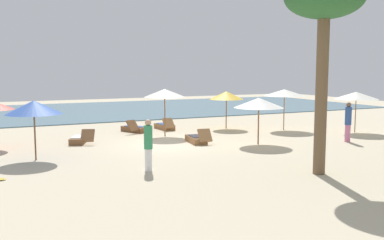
{
  "coord_description": "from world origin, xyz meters",
  "views": [
    {
      "loc": [
        -7.46,
        -17.98,
        3.39
      ],
      "look_at": [
        1.01,
        -0.35,
        1.1
      ],
      "focal_mm": 41.92,
      "sensor_mm": 36.0,
      "label": 1
    }
  ],
  "objects_px": {
    "lounger_1": "(134,129)",
    "umbrella_6": "(356,96)",
    "umbrella_5": "(165,93)",
    "lounger_0": "(80,139)",
    "umbrella_3": "(284,93)",
    "umbrella_4": "(226,95)",
    "umbrella_2": "(259,103)",
    "lounger_3": "(165,126)",
    "person_0": "(148,145)",
    "person_1": "(348,121)",
    "lounger_2": "(197,139)",
    "palm_2": "(324,5)",
    "umbrella_0": "(34,107)"
  },
  "relations": [
    {
      "from": "umbrella_2",
      "to": "umbrella_4",
      "type": "relative_size",
      "value": 1.06
    },
    {
      "from": "lounger_3",
      "to": "lounger_1",
      "type": "bearing_deg",
      "value": -172.28
    },
    {
      "from": "umbrella_4",
      "to": "person_0",
      "type": "height_order",
      "value": "umbrella_4"
    },
    {
      "from": "lounger_1",
      "to": "lounger_0",
      "type": "bearing_deg",
      "value": -145.52
    },
    {
      "from": "umbrella_0",
      "to": "palm_2",
      "type": "height_order",
      "value": "palm_2"
    },
    {
      "from": "lounger_1",
      "to": "umbrella_6",
      "type": "bearing_deg",
      "value": -26.41
    },
    {
      "from": "umbrella_3",
      "to": "person_0",
      "type": "relative_size",
      "value": 1.32
    },
    {
      "from": "umbrella_6",
      "to": "lounger_2",
      "type": "height_order",
      "value": "umbrella_6"
    },
    {
      "from": "umbrella_2",
      "to": "umbrella_4",
      "type": "xyz_separation_m",
      "value": [
        1.33,
        5.15,
        0.01
      ]
    },
    {
      "from": "lounger_2",
      "to": "lounger_3",
      "type": "relative_size",
      "value": 1.01
    },
    {
      "from": "umbrella_2",
      "to": "umbrella_5",
      "type": "relative_size",
      "value": 0.94
    },
    {
      "from": "umbrella_4",
      "to": "umbrella_5",
      "type": "height_order",
      "value": "umbrella_5"
    },
    {
      "from": "umbrella_6",
      "to": "person_1",
      "type": "xyz_separation_m",
      "value": [
        -2.56,
        -2.07,
        -1.01
      ]
    },
    {
      "from": "lounger_3",
      "to": "person_0",
      "type": "xyz_separation_m",
      "value": [
        -4.27,
        -9.05,
        0.71
      ]
    },
    {
      "from": "umbrella_3",
      "to": "person_1",
      "type": "height_order",
      "value": "umbrella_3"
    },
    {
      "from": "umbrella_4",
      "to": "lounger_1",
      "type": "bearing_deg",
      "value": 170.29
    },
    {
      "from": "umbrella_5",
      "to": "lounger_2",
      "type": "distance_m",
      "value": 3.29
    },
    {
      "from": "lounger_1",
      "to": "palm_2",
      "type": "height_order",
      "value": "palm_2"
    },
    {
      "from": "umbrella_5",
      "to": "umbrella_6",
      "type": "bearing_deg",
      "value": -19.04
    },
    {
      "from": "person_0",
      "to": "person_1",
      "type": "height_order",
      "value": "person_1"
    },
    {
      "from": "umbrella_3",
      "to": "lounger_1",
      "type": "distance_m",
      "value": 8.33
    },
    {
      "from": "lounger_1",
      "to": "palm_2",
      "type": "distance_m",
      "value": 12.85
    },
    {
      "from": "lounger_2",
      "to": "person_1",
      "type": "distance_m",
      "value": 6.98
    },
    {
      "from": "umbrella_0",
      "to": "lounger_2",
      "type": "xyz_separation_m",
      "value": [
        7.04,
        0.84,
        -1.78
      ]
    },
    {
      "from": "lounger_0",
      "to": "lounger_1",
      "type": "xyz_separation_m",
      "value": [
        3.34,
        2.29,
        0.0
      ]
    },
    {
      "from": "umbrella_0",
      "to": "umbrella_5",
      "type": "relative_size",
      "value": 0.94
    },
    {
      "from": "palm_2",
      "to": "umbrella_4",
      "type": "bearing_deg",
      "value": 75.67
    },
    {
      "from": "umbrella_6",
      "to": "lounger_2",
      "type": "distance_m",
      "value": 9.14
    },
    {
      "from": "lounger_2",
      "to": "palm_2",
      "type": "height_order",
      "value": "palm_2"
    },
    {
      "from": "umbrella_3",
      "to": "lounger_1",
      "type": "xyz_separation_m",
      "value": [
        -7.63,
        2.76,
        -1.86
      ]
    },
    {
      "from": "umbrella_5",
      "to": "lounger_0",
      "type": "distance_m",
      "value": 4.75
    },
    {
      "from": "umbrella_3",
      "to": "umbrella_4",
      "type": "relative_size",
      "value": 1.08
    },
    {
      "from": "umbrella_4",
      "to": "person_0",
      "type": "xyz_separation_m",
      "value": [
        -7.52,
        -7.93,
        -0.97
      ]
    },
    {
      "from": "umbrella_2",
      "to": "lounger_2",
      "type": "distance_m",
      "value": 3.22
    },
    {
      "from": "umbrella_5",
      "to": "lounger_0",
      "type": "bearing_deg",
      "value": -174.94
    },
    {
      "from": "person_0",
      "to": "person_1",
      "type": "relative_size",
      "value": 0.94
    },
    {
      "from": "person_1",
      "to": "lounger_3",
      "type": "bearing_deg",
      "value": 128.71
    },
    {
      "from": "umbrella_3",
      "to": "palm_2",
      "type": "bearing_deg",
      "value": -120.94
    },
    {
      "from": "umbrella_0",
      "to": "umbrella_2",
      "type": "bearing_deg",
      "value": -4.16
    },
    {
      "from": "umbrella_5",
      "to": "lounger_2",
      "type": "bearing_deg",
      "value": -79.08
    },
    {
      "from": "palm_2",
      "to": "umbrella_6",
      "type": "bearing_deg",
      "value": 38.38
    },
    {
      "from": "umbrella_4",
      "to": "umbrella_0",
      "type": "bearing_deg",
      "value": -157.26
    },
    {
      "from": "umbrella_0",
      "to": "umbrella_3",
      "type": "bearing_deg",
      "value": 11.05
    },
    {
      "from": "umbrella_4",
      "to": "palm_2",
      "type": "xyz_separation_m",
      "value": [
        -2.72,
        -10.66,
        3.46
      ]
    },
    {
      "from": "umbrella_3",
      "to": "lounger_0",
      "type": "xyz_separation_m",
      "value": [
        -10.97,
        0.47,
        -1.86
      ]
    },
    {
      "from": "lounger_3",
      "to": "lounger_0",
      "type": "bearing_deg",
      "value": -153.87
    },
    {
      "from": "umbrella_6",
      "to": "palm_2",
      "type": "bearing_deg",
      "value": -141.62
    },
    {
      "from": "umbrella_4",
      "to": "lounger_2",
      "type": "bearing_deg",
      "value": -134.94
    },
    {
      "from": "umbrella_6",
      "to": "lounger_3",
      "type": "relative_size",
      "value": 1.3
    },
    {
      "from": "person_0",
      "to": "palm_2",
      "type": "bearing_deg",
      "value": -29.65
    }
  ]
}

